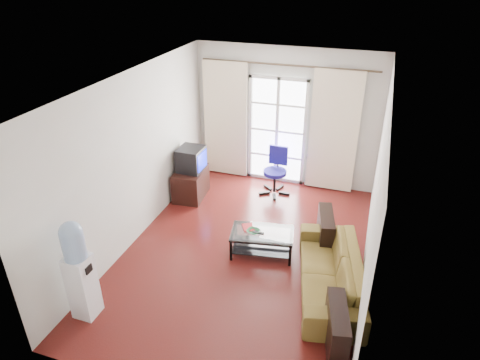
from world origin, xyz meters
name	(u,v)px	position (x,y,z in m)	size (l,w,h in m)	color
floor	(244,252)	(0.00, 0.00, 0.00)	(5.20, 5.20, 0.00)	#5A1A15
ceiling	(245,83)	(0.00, 0.00, 2.70)	(5.20, 5.20, 0.00)	white
wall_back	(286,118)	(0.00, 2.60, 1.35)	(3.60, 0.02, 2.70)	silver
wall_front	(158,300)	(0.00, -2.60, 1.35)	(3.60, 0.02, 2.70)	silver
wall_left	(134,159)	(-1.80, 0.00, 1.35)	(0.02, 5.20, 2.70)	silver
wall_right	(375,196)	(1.80, 0.00, 1.35)	(0.02, 5.20, 2.70)	silver
french_door	(277,131)	(-0.15, 2.54, 1.07)	(1.16, 0.06, 2.15)	white
curtain_rod	(287,65)	(0.00, 2.50, 2.38)	(0.04, 0.04, 3.30)	#4C3F2D
curtain_left	(226,120)	(-1.20, 2.48, 1.20)	(0.90, 0.07, 2.35)	#F3E5C3
curtain_right	(334,133)	(0.95, 2.48, 1.20)	(0.90, 0.07, 2.35)	#F3E5C3
radiator	(322,173)	(0.80, 2.50, 0.33)	(0.64, 0.12, 0.64)	#969699
sofa	(330,272)	(1.37, -0.40, 0.29)	(1.18, 2.12, 0.58)	olive
coffee_table	(262,240)	(0.26, 0.07, 0.25)	(1.03, 0.70, 0.39)	silver
bowl	(253,231)	(0.13, 0.03, 0.41)	(0.25, 0.25, 0.05)	#378E33
book	(243,228)	(-0.05, 0.08, 0.40)	(0.25, 0.28, 0.02)	#B1151A
remote	(258,233)	(0.21, 0.04, 0.40)	(0.17, 0.05, 0.02)	black
tv_stand	(191,183)	(-1.51, 1.36, 0.28)	(0.51, 0.77, 0.56)	black
crt_tv	(190,159)	(-1.51, 1.38, 0.78)	(0.50, 0.49, 0.44)	black
task_chair	(275,180)	(-0.02, 2.01, 0.27)	(0.65, 0.65, 0.92)	black
water_cooler	(79,268)	(-1.54, -1.86, 0.74)	(0.31, 0.29, 1.41)	white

